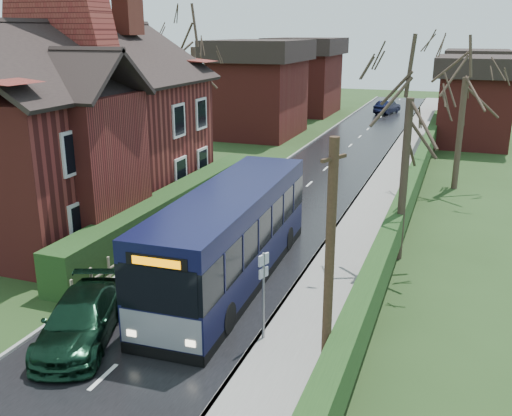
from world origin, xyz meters
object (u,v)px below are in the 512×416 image
at_px(bus_stop_sign, 264,284).
at_px(telegraph_pole, 329,277).
at_px(bus, 231,237).
at_px(car_silver, 185,222).
at_px(car_green, 80,320).
at_px(brick_house, 70,123).

relative_size(bus_stop_sign, telegraph_pole, 0.43).
xyz_separation_m(bus_stop_sign, telegraph_pole, (2.21, -2.00, 1.41)).
distance_m(bus, bus_stop_sign, 4.22).
bearing_deg(bus, car_silver, 132.67).
bearing_deg(car_green, brick_house, 106.65).
relative_size(bus, car_green, 2.43).
bearing_deg(telegraph_pole, bus_stop_sign, 161.76).
relative_size(car_green, telegraph_pole, 0.71).
height_order(brick_house, car_silver, brick_house).
bearing_deg(telegraph_pole, car_silver, 156.00).
bearing_deg(telegraph_pole, brick_house, 169.25).
distance_m(brick_house, car_silver, 7.11).
xyz_separation_m(brick_house, bus_stop_sign, (11.93, -7.78, -2.62)).
height_order(bus, bus_stop_sign, bus).
xyz_separation_m(brick_house, car_silver, (5.99, -0.75, -3.76)).
bearing_deg(brick_house, telegraph_pole, -34.65).
xyz_separation_m(car_green, telegraph_pole, (7.01, -0.33, 2.52)).
bearing_deg(car_green, bus_stop_sign, -1.21).
bearing_deg(bus, bus_stop_sign, -57.60).
distance_m(car_green, bus_stop_sign, 5.20).
relative_size(bus, car_silver, 2.98).
xyz_separation_m(bus, telegraph_pole, (4.61, -5.47, 1.56)).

